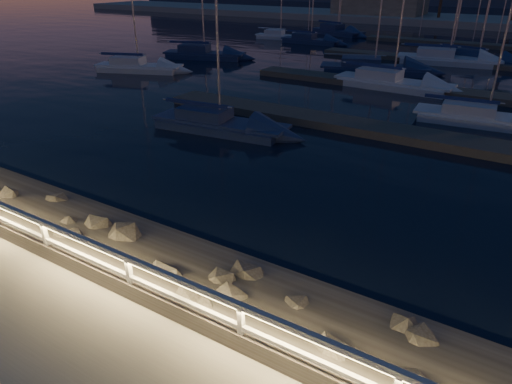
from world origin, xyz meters
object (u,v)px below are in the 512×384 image
sailboat_e (202,54)px  sailboat_m (336,31)px  sailboat_j (446,59)px  sailboat_i (279,36)px  sailboat_f (390,82)px  sailboat_b (217,122)px  sailboat_c (483,117)px  sailboat_n (310,40)px  sailboat_a (137,66)px  guard_rail (96,252)px  sailboat_g (371,67)px  sailboat_k (476,58)px

sailboat_e → sailboat_m: (3.38, 23.29, 0.01)m
sailboat_j → sailboat_i: bearing=152.9°
sailboat_f → sailboat_m: sailboat_f is taller
sailboat_b → sailboat_c: (11.22, 8.28, -0.01)m
sailboat_f → sailboat_n: (-14.36, 16.85, -0.04)m
sailboat_a → sailboat_m: 31.20m
guard_rail → sailboat_a: size_ratio=3.73×
sailboat_m → guard_rail: bearing=-52.8°
sailboat_c → sailboat_f: 8.72m
sailboat_g → sailboat_k: sailboat_g is taller
sailboat_f → sailboat_m: size_ratio=1.04×
sailboat_a → sailboat_g: (16.20, 9.48, 0.01)m
sailboat_f → sailboat_k: 14.01m
sailboat_a → sailboat_g: sailboat_g is taller
sailboat_f → sailboat_m: 29.87m
sailboat_m → sailboat_f: bearing=-39.9°
sailboat_a → sailboat_e: bearing=63.4°
sailboat_e → sailboat_m: size_ratio=0.98×
sailboat_i → sailboat_m: (4.06, 7.63, 0.06)m
guard_rail → sailboat_j: bearing=89.6°
sailboat_g → sailboat_k: (6.29, 9.20, -0.03)m
sailboat_b → sailboat_j: sailboat_j is taller
guard_rail → sailboat_f: bearing=92.3°
sailboat_c → sailboat_b: bearing=-148.6°
sailboat_a → sailboat_k: bearing=18.2°
sailboat_a → sailboat_i: size_ratio=1.14×
guard_rail → sailboat_e: 34.63m
sailboat_a → guard_rail: bearing=-67.7°
sailboat_a → sailboat_g: bearing=8.8°
sailboat_a → sailboat_f: sailboat_f is taller
sailboat_m → sailboat_n: size_ratio=1.12×
sailboat_k → sailboat_g: bearing=-109.6°
sailboat_f → sailboat_n: 22.14m
sailboat_e → sailboat_b: bearing=-69.1°
sailboat_g → sailboat_j: sailboat_j is taller
sailboat_i → sailboat_b: bearing=-73.7°
guard_rail → sailboat_m: bearing=107.2°
sailboat_k → sailboat_m: bearing=161.2°
sailboat_i → sailboat_m: size_ratio=0.80×
guard_rail → sailboat_a: 29.09m
guard_rail → sailboat_k: size_ratio=3.42×
guard_rail → sailboat_b: (-5.59, 12.22, -0.96)m
sailboat_j → sailboat_k: bearing=33.7°
sailboat_g → sailboat_b: bearing=-114.8°
sailboat_a → sailboat_k: size_ratio=0.92×
sailboat_m → sailboat_b: bearing=-55.3°
sailboat_k → sailboat_e: bearing=-138.4°
guard_rail → sailboat_n: bearing=109.7°
sailboat_a → sailboat_m: size_ratio=0.91×
sailboat_c → sailboat_g: sailboat_g is taller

